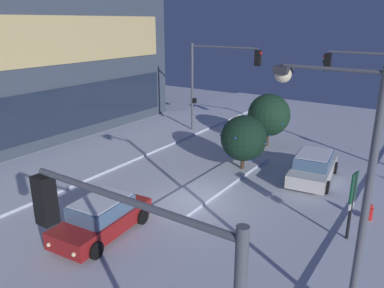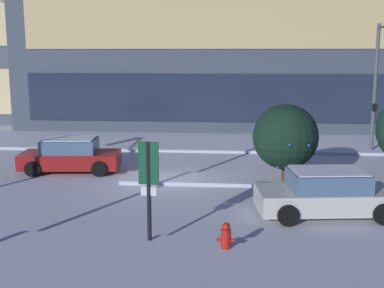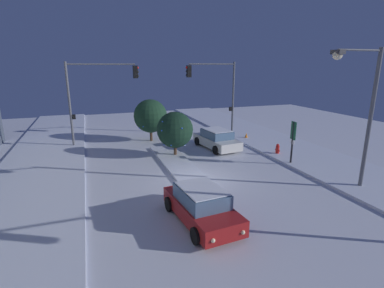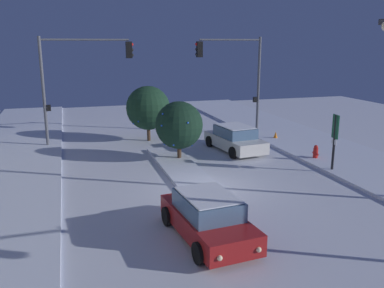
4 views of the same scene
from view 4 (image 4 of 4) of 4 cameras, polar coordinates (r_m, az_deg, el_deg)
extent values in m
plane|color=silver|center=(17.93, 2.46, -6.27)|extent=(52.00, 52.00, 0.00)
cube|color=silver|center=(22.29, 24.27, -3.28)|extent=(52.00, 5.20, 0.14)
cube|color=silver|center=(20.30, -1.37, -3.63)|extent=(9.00, 1.80, 0.14)
cube|color=silver|center=(24.20, 5.98, 0.30)|extent=(4.62, 2.39, 0.66)
cube|color=slate|center=(24.07, 6.01, 1.71)|extent=(2.58, 1.96, 0.60)
cube|color=white|center=(24.00, 6.03, 2.49)|extent=(2.39, 1.83, 0.04)
sphere|color=#F9E5B2|center=(25.83, 2.28, 1.15)|extent=(0.16, 0.16, 0.16)
sphere|color=#F9E5B2|center=(26.41, 4.77, 1.39)|extent=(0.16, 0.16, 0.16)
cylinder|color=black|center=(25.07, 2.44, 0.36)|extent=(0.68, 0.30, 0.66)
cylinder|color=black|center=(25.94, 6.16, 0.75)|extent=(0.68, 0.30, 0.66)
cylinder|color=black|center=(22.57, 5.74, -1.21)|extent=(0.68, 0.30, 0.66)
cylinder|color=black|center=(23.53, 9.71, -0.72)|extent=(0.68, 0.30, 0.66)
cube|color=maroon|center=(13.48, 2.18, -10.85)|extent=(4.38, 2.19, 0.66)
cube|color=slate|center=(13.23, 2.21, -8.45)|extent=(2.43, 1.83, 0.60)
cube|color=white|center=(13.11, 2.22, -7.09)|extent=(2.25, 1.70, 0.04)
sphere|color=#F9E5B2|center=(12.07, 9.27, -14.31)|extent=(0.16, 0.16, 0.16)
sphere|color=#F9E5B2|center=(11.54, 3.88, -15.56)|extent=(0.16, 0.16, 0.16)
cylinder|color=black|center=(12.84, 8.60, -13.32)|extent=(0.68, 0.28, 0.66)
cylinder|color=black|center=(12.10, 1.00, -14.95)|extent=(0.68, 0.28, 0.66)
cylinder|color=black|center=(15.07, 3.10, -8.94)|extent=(0.68, 0.28, 0.66)
cylinder|color=black|center=(14.44, -3.47, -9.99)|extent=(0.68, 0.28, 0.66)
cylinder|color=#565960|center=(26.00, -19.96, 6.66)|extent=(0.18, 0.18, 6.57)
cylinder|color=#565960|center=(25.84, -14.66, 13.87)|extent=(0.12, 5.16, 0.12)
cube|color=black|center=(26.10, -8.78, 12.82)|extent=(0.32, 0.36, 1.00)
sphere|color=red|center=(26.12, -8.38, 13.54)|extent=(0.20, 0.20, 0.20)
sphere|color=black|center=(26.12, -8.35, 12.84)|extent=(0.20, 0.20, 0.20)
sphere|color=black|center=(26.13, -8.33, 12.13)|extent=(0.20, 0.20, 0.20)
cube|color=black|center=(26.10, -19.31, 4.77)|extent=(0.20, 0.24, 0.36)
cylinder|color=#565960|center=(28.71, 9.22, 7.92)|extent=(0.18, 0.18, 6.59)
cylinder|color=#565960|center=(27.70, 5.39, 14.25)|extent=(0.12, 4.27, 0.12)
cube|color=black|center=(26.96, 1.05, 13.04)|extent=(0.32, 0.36, 1.00)
sphere|color=red|center=(26.90, 0.66, 13.72)|extent=(0.20, 0.20, 0.20)
sphere|color=black|center=(26.90, 0.66, 13.04)|extent=(0.20, 0.20, 0.20)
sphere|color=black|center=(26.91, 0.65, 12.36)|extent=(0.20, 0.20, 0.20)
cube|color=black|center=(28.72, 8.76, 6.14)|extent=(0.20, 0.24, 0.36)
cylinder|color=red|center=(23.13, 16.81, -1.37)|extent=(0.26, 0.26, 0.66)
sphere|color=red|center=(23.04, 16.87, -0.41)|extent=(0.22, 0.22, 0.22)
cylinder|color=red|center=(22.98, 17.06, -1.40)|extent=(0.12, 0.10, 0.10)
cylinder|color=red|center=(23.27, 16.57, -1.18)|extent=(0.12, 0.10, 0.10)
cylinder|color=black|center=(21.00, 19.16, 0.02)|extent=(0.12, 0.12, 2.85)
cube|color=#144C2D|center=(20.83, 19.35, 2.29)|extent=(0.55, 0.14, 1.15)
cube|color=white|center=(20.98, 19.18, 0.26)|extent=(0.44, 0.11, 0.24)
cylinder|color=#473323|center=(22.15, -1.78, -1.18)|extent=(0.22, 0.22, 0.85)
sphere|color=black|center=(21.81, -1.81, 2.64)|extent=(2.55, 2.55, 2.55)
sphere|color=blue|center=(22.83, 0.19, 2.79)|extent=(0.10, 0.10, 0.10)
sphere|color=blue|center=(21.72, -3.84, -0.06)|extent=(0.10, 0.10, 0.10)
sphere|color=blue|center=(21.05, -4.11, 4.19)|extent=(0.10, 0.10, 0.10)
sphere|color=blue|center=(21.92, -0.02, -0.19)|extent=(0.10, 0.10, 0.10)
sphere|color=blue|center=(20.62, -0.57, 2.98)|extent=(0.10, 0.10, 0.10)
sphere|color=blue|center=(21.12, -2.57, -0.15)|extent=(0.10, 0.10, 0.10)
sphere|color=blue|center=(20.90, -4.25, 2.56)|extent=(0.10, 0.10, 0.10)
sphere|color=blue|center=(22.23, 1.35, 2.62)|extent=(0.10, 0.10, 0.10)
cylinder|color=#473323|center=(26.75, -6.04, 1.48)|extent=(0.22, 0.22, 0.95)
sphere|color=#193823|center=(26.44, -6.13, 5.01)|extent=(2.81, 2.81, 2.81)
sphere|color=blue|center=(27.78, -5.15, 5.33)|extent=(0.10, 0.10, 0.10)
sphere|color=blue|center=(25.49, -7.48, 3.12)|extent=(0.10, 0.10, 0.10)
sphere|color=blue|center=(26.06, -8.16, 2.82)|extent=(0.10, 0.10, 0.10)
sphere|color=blue|center=(26.09, -4.92, 2.27)|extent=(0.10, 0.10, 0.10)
sphere|color=blue|center=(27.57, -6.59, 6.79)|extent=(0.10, 0.10, 0.10)
sphere|color=blue|center=(26.15, -3.19, 4.26)|extent=(0.10, 0.10, 0.10)
cone|color=orange|center=(27.41, 11.55, 1.14)|extent=(0.36, 0.36, 0.55)
camera|label=1|loc=(14.84, 65.37, 13.56)|focal=35.54mm
camera|label=2|loc=(31.23, 36.91, 9.30)|focal=47.07mm
camera|label=3|loc=(1.20, -18.20, 21.84)|focal=27.69mm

